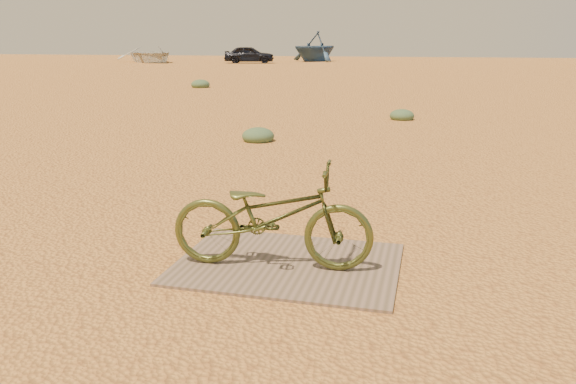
% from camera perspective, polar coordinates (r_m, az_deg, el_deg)
% --- Properties ---
extents(ground, '(120.00, 120.00, 0.00)m').
position_cam_1_polar(ground, '(4.48, -4.75, -6.71)').
color(ground, gold).
rests_on(ground, ground).
extents(plywood_board, '(1.67, 1.24, 0.02)m').
position_cam_1_polar(plywood_board, '(4.33, 0.00, -7.29)').
color(plywood_board, '#7D6353').
rests_on(plywood_board, ground).
extents(bicycle, '(1.54, 0.68, 0.79)m').
position_cam_1_polar(bicycle, '(4.13, -1.63, -2.46)').
color(bicycle, '#495223').
rests_on(bicycle, plywood_board).
extents(car, '(4.06, 2.31, 1.30)m').
position_cam_1_polar(car, '(44.91, -3.95, 13.76)').
color(car, black).
rests_on(car, ground).
extents(boat_near_left, '(7.31, 7.33, 1.25)m').
position_cam_1_polar(boat_near_left, '(47.68, -13.84, 13.42)').
color(boat_near_left, beige).
rests_on(boat_near_left, ground).
extents(boat_far_left, '(5.92, 6.14, 2.48)m').
position_cam_1_polar(boat_far_left, '(48.56, 2.76, 14.57)').
color(boat_far_left, '#335378').
rests_on(boat_far_left, ground).
extents(kale_a, '(0.55, 0.55, 0.30)m').
position_cam_1_polar(kale_a, '(9.68, -3.05, 5.20)').
color(kale_a, '#526D49').
rests_on(kale_a, ground).
extents(kale_b, '(0.53, 0.53, 0.29)m').
position_cam_1_polar(kale_b, '(12.62, 11.47, 7.23)').
color(kale_b, '#526D49').
rests_on(kale_b, ground).
extents(kale_c, '(0.69, 0.69, 0.38)m').
position_cam_1_polar(kale_c, '(21.35, -8.88, 10.45)').
color(kale_c, '#526D49').
rests_on(kale_c, ground).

